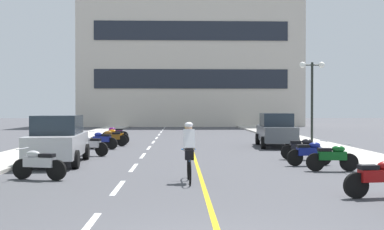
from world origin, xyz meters
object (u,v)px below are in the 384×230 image
object	(u,v)px
motorcycle_5	(302,148)
motorcycle_8	(111,138)
motorcycle_3	(333,157)
motorcycle_10	(115,133)
motorcycle_1	(379,178)
motorcycle_2	(39,164)
cyclist_rider	(189,151)
motorcycle_6	(90,145)
parked_car_near	(58,140)
motorcycle_9	(115,136)
motorcycle_7	(102,140)
street_lamp_mid	(312,83)
parked_car_mid	(276,130)
motorcycle_4	(310,153)

from	to	relation	value
motorcycle_5	motorcycle_8	world-z (taller)	same
motorcycle_3	motorcycle_10	size ratio (longest dim) A/B	1.02
motorcycle_1	motorcycle_10	distance (m)	20.89
motorcycle_2	cyclist_rider	world-z (taller)	cyclist_rider
motorcycle_2	motorcycle_6	distance (m)	6.64
parked_car_near	motorcycle_1	size ratio (longest dim) A/B	2.54
parked_car_near	motorcycle_9	world-z (taller)	parked_car_near
motorcycle_7	street_lamp_mid	bearing A→B (deg)	12.86
street_lamp_mid	cyclist_rider	xyz separation A→B (m)	(-7.36, -13.05, -2.67)
parked_car_mid	motorcycle_9	size ratio (longest dim) A/B	2.60
motorcycle_4	motorcycle_5	world-z (taller)	same
motorcycle_8	motorcycle_6	bearing A→B (deg)	-92.03
motorcycle_1	motorcycle_8	world-z (taller)	same
motorcycle_2	motorcycle_5	world-z (taller)	same
motorcycle_1	motorcycle_6	world-z (taller)	same
motorcycle_6	motorcycle_7	xyz separation A→B (m)	(-0.06, 3.26, 0.00)
street_lamp_mid	motorcycle_8	world-z (taller)	street_lamp_mid
motorcycle_1	cyclist_rider	size ratio (longest dim) A/B	0.96
parked_car_mid	motorcycle_10	size ratio (longest dim) A/B	2.58
motorcycle_4	motorcycle_9	size ratio (longest dim) A/B	1.03
parked_car_near	motorcycle_5	xyz separation A→B (m)	(9.51, 1.09, -0.44)
cyclist_rider	motorcycle_5	bearing A→B (deg)	48.80
motorcycle_5	motorcycle_9	size ratio (longest dim) A/B	1.02
parked_car_mid	motorcycle_4	world-z (taller)	parked_car_mid
motorcycle_3	motorcycle_9	size ratio (longest dim) A/B	1.03
motorcycle_10	cyclist_rider	distance (m)	17.16
motorcycle_3	cyclist_rider	size ratio (longest dim) A/B	0.96
motorcycle_9	cyclist_rider	size ratio (longest dim) A/B	0.94
motorcycle_3	parked_car_mid	bearing A→B (deg)	88.79
motorcycle_10	motorcycle_4	bearing A→B (deg)	-55.77
cyclist_rider	motorcycle_2	bearing A→B (deg)	173.38
motorcycle_5	parked_car_mid	bearing A→B (deg)	87.42
motorcycle_4	motorcycle_8	distance (m)	12.08
parked_car_mid	motorcycle_7	world-z (taller)	parked_car_mid
street_lamp_mid	cyclist_rider	world-z (taller)	street_lamp_mid
parked_car_near	motorcycle_5	distance (m)	9.58
motorcycle_2	motorcycle_6	world-z (taller)	same
motorcycle_2	cyclist_rider	xyz separation A→B (m)	(4.36, -0.51, 0.41)
motorcycle_5	motorcycle_1	bearing A→B (deg)	-92.54
cyclist_rider	street_lamp_mid	bearing A→B (deg)	60.59
motorcycle_7	motorcycle_10	size ratio (longest dim) A/B	0.99
street_lamp_mid	motorcycle_9	bearing A→B (deg)	177.00
motorcycle_6	cyclist_rider	size ratio (longest dim) A/B	0.92
motorcycle_2	motorcycle_8	world-z (taller)	same
cyclist_rider	motorcycle_9	bearing A→B (deg)	106.35
motorcycle_8	motorcycle_2	bearing A→B (deg)	-91.78
motorcycle_5	parked_car_near	bearing A→B (deg)	-173.46
motorcycle_5	motorcycle_9	bearing A→B (deg)	136.45
street_lamp_mid	motorcycle_7	world-z (taller)	street_lamp_mid
motorcycle_6	motorcycle_7	distance (m)	3.26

